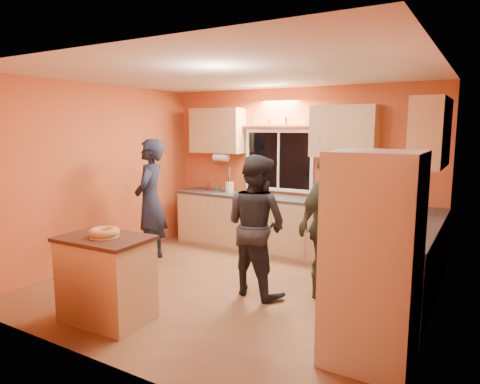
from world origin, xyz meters
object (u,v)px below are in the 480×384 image
Objects in this scene: refrigerator at (373,259)px; person_right at (327,225)px; person_left at (151,201)px; island at (106,278)px; person_center at (256,225)px.

person_right is (-0.80, 1.15, -0.03)m from refrigerator.
person_left is at bearing 161.87° from refrigerator.
person_left reaches higher than person_right.
island is 2.02m from person_left.
person_center is 0.82m from person_right.
island is 1.77m from person_center.
refrigerator is 1.03× the size of person_right.
island is (-2.54, -0.59, -0.45)m from refrigerator.
refrigerator reaches higher than person_right.
island is at bearing 67.27° from person_center.
person_right is (1.74, 1.74, 0.42)m from island.
refrigerator is at bearing -133.43° from person_right.
refrigerator is 1.08× the size of person_center.
refrigerator is 1.92× the size of island.
island is 0.52× the size of person_left.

